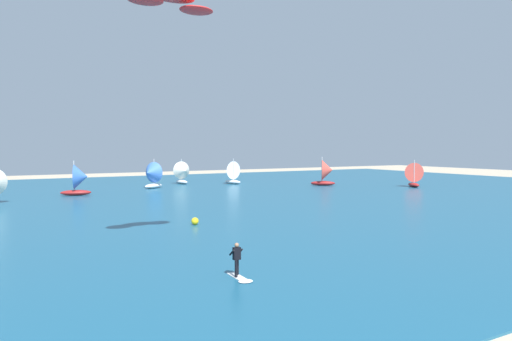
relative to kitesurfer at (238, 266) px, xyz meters
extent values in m
cube|color=navy|center=(3.16, 34.80, -0.65)|extent=(160.00, 90.00, 0.10)
cube|color=white|center=(0.00, 0.19, -0.58)|extent=(0.48, 1.41, 0.05)
cylinder|color=black|center=(-0.12, 0.01, -0.15)|extent=(0.14, 0.14, 0.80)
cylinder|color=black|center=(0.13, 0.37, -0.15)|extent=(0.14, 0.14, 0.80)
cube|color=black|center=(0.00, 0.19, 0.55)|extent=(0.37, 0.23, 0.60)
sphere|color=#9E7051|center=(0.00, 0.19, 0.96)|extent=(0.22, 0.22, 0.22)
cylinder|color=black|center=(-0.21, 0.28, 0.60)|extent=(0.10, 0.50, 0.39)
cylinder|color=black|center=(0.23, 0.27, 0.60)|extent=(0.10, 0.50, 0.39)
ellipsoid|color=white|center=(-0.02, -0.76, -0.56)|extent=(0.72, 0.62, 0.08)
ellipsoid|color=red|center=(-2.55, 6.32, 13.85)|extent=(2.28, 1.94, 0.33)
ellipsoid|color=red|center=(0.66, 6.70, 13.85)|extent=(2.28, 1.94, 0.33)
ellipsoid|color=maroon|center=(36.31, 39.98, -0.23)|extent=(3.97, 3.48, 0.74)
cylinder|color=silver|center=(36.16, 40.09, 2.12)|extent=(0.12, 0.12, 3.96)
cone|color=#D84C3F|center=(36.85, 39.57, 1.92)|extent=(3.39, 3.69, 3.32)
ellipsoid|color=white|center=(10.72, 48.83, -0.25)|extent=(3.84, 3.23, 0.71)
cylinder|color=silver|center=(10.87, 48.93, 2.00)|extent=(0.12, 0.12, 3.78)
cone|color=#3F72CC|center=(10.19, 48.46, 1.81)|extent=(3.17, 3.55, 3.17)
ellipsoid|color=maroon|center=(-1.15, 43.67, -0.25)|extent=(4.02, 2.22, 0.71)
cylinder|color=silver|center=(-1.32, 43.71, 2.02)|extent=(0.12, 0.12, 3.81)
cone|color=#3F72CC|center=(-0.52, 43.50, 1.83)|extent=(2.42, 3.52, 3.20)
ellipsoid|color=maroon|center=(47.00, 30.71, -0.27)|extent=(2.82, 3.75, 0.68)
cylinder|color=silver|center=(46.92, 30.56, 1.87)|extent=(0.11, 0.11, 3.60)
cone|color=#D84C3F|center=(47.30, 31.25, 1.69)|extent=(3.41, 2.84, 3.02)
ellipsoid|color=silver|center=(24.92, 50.11, -0.26)|extent=(2.14, 3.84, 0.68)
cylinder|color=silver|center=(24.96, 49.94, 1.90)|extent=(0.11, 0.11, 3.64)
cone|color=white|center=(24.76, 50.72, 1.72)|extent=(3.37, 2.32, 3.06)
ellipsoid|color=silver|center=(17.44, 54.62, -0.27)|extent=(1.56, 3.69, 0.67)
cylinder|color=silver|center=(17.42, 54.78, 1.86)|extent=(0.11, 0.11, 3.59)
cone|color=silver|center=(17.50, 54.00, 1.69)|extent=(3.15, 1.84, 3.01)
sphere|color=yellow|center=(3.84, 15.03, -0.31)|extent=(0.60, 0.60, 0.60)
camera|label=1|loc=(-9.94, -19.18, 5.68)|focal=32.01mm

